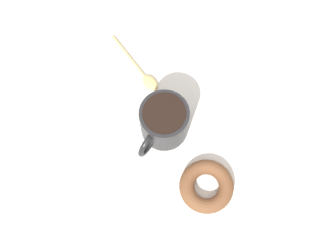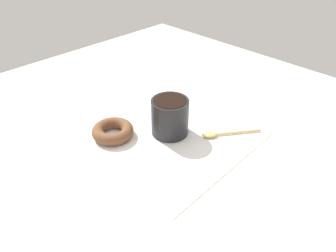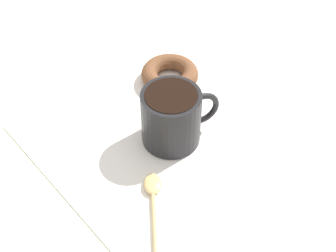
# 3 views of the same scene
# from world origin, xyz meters

# --- Properties ---
(ground_plane) EXTENTS (1.20, 1.20, 0.02)m
(ground_plane) POSITION_xyz_m (0.00, 0.00, -0.01)
(ground_plane) COLOR beige
(napkin) EXTENTS (0.37, 0.37, 0.00)m
(napkin) POSITION_xyz_m (-0.03, 0.01, 0.00)
(napkin) COLOR white
(napkin) RESTS_ON ground_plane
(coffee_cup) EXTENTS (0.09, 0.12, 0.09)m
(coffee_cup) POSITION_xyz_m (-0.03, 0.00, 0.05)
(coffee_cup) COLOR black
(coffee_cup) RESTS_ON napkin
(donut) EXTENTS (0.10, 0.10, 0.03)m
(donut) POSITION_xyz_m (0.07, -0.08, 0.02)
(donut) COLOR brown
(donut) RESTS_ON napkin
(spoon) EXTENTS (0.12, 0.09, 0.01)m
(spoon) POSITION_xyz_m (-0.10, 0.09, 0.01)
(spoon) COLOR #D8B772
(spoon) RESTS_ON napkin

